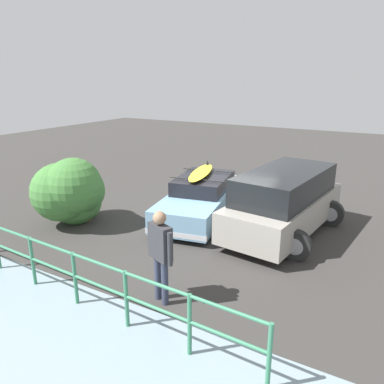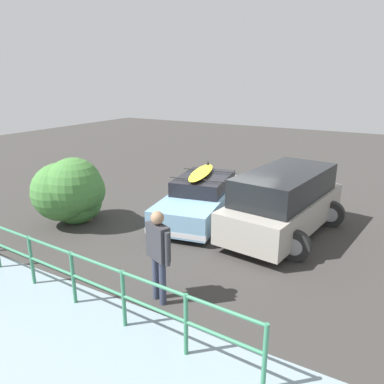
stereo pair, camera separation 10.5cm
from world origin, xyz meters
TOP-DOWN VIEW (x-y plane):
  - ground_plane at (0.00, 0.00)m, footprint 44.00×44.00m
  - sedan_car at (0.77, 0.19)m, footprint 2.77×4.71m
  - suv_car at (-1.81, 0.25)m, footprint 2.86×4.75m
  - person_bystander at (-0.76, 4.70)m, footprint 0.67×0.40m
  - railing_fence at (1.25, 5.53)m, footprint 9.06×0.53m
  - bush_near_left at (3.70, 2.61)m, footprint 2.08×2.24m

SIDE VIEW (x-z plane):
  - ground_plane at x=0.00m, z-range -0.02..0.00m
  - sedan_car at x=0.77m, z-range -0.16..1.37m
  - railing_fence at x=1.25m, z-range 0.16..1.23m
  - suv_car at x=-1.81m, z-range 0.02..1.81m
  - bush_near_left at x=3.70m, z-range -0.10..2.01m
  - person_bystander at x=-0.76m, z-range 0.19..2.04m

